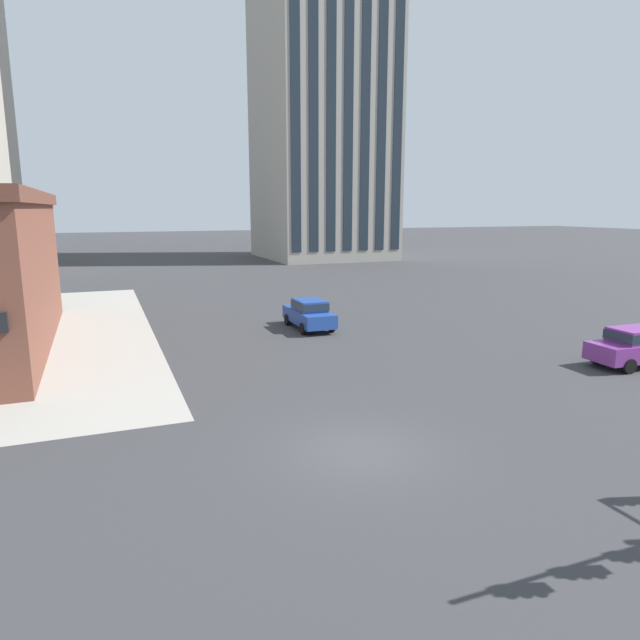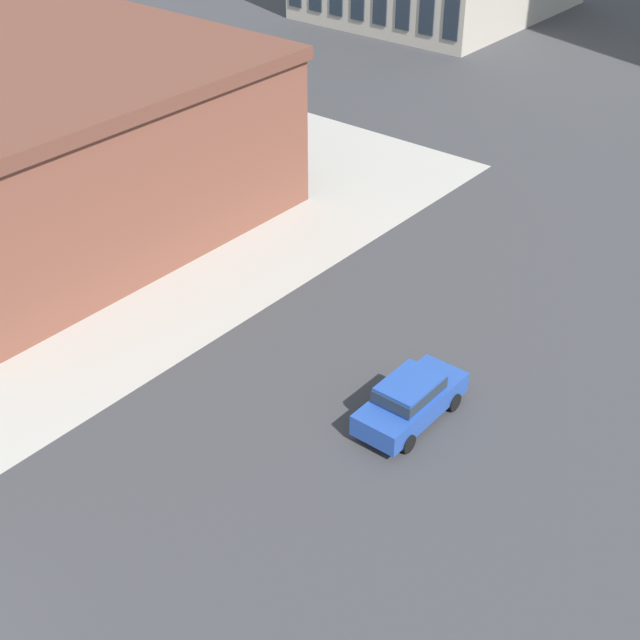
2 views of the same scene
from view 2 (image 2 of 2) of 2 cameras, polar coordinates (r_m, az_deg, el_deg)
sidewalk_far_corner at (r=47.97m, az=-16.43°, el=8.21°), size 32.00×32.00×0.02m
car_cross_eastbound at (r=29.87m, az=5.76°, el=-4.98°), size 1.91×4.41×1.68m
storefront_block_near_corner at (r=45.01m, az=-19.58°, el=11.24°), size 21.74×19.26×7.55m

